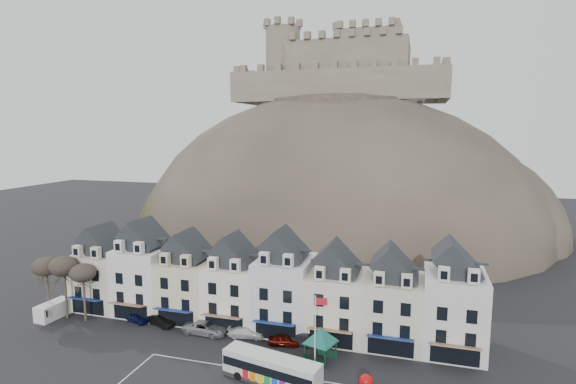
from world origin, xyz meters
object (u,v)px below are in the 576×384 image
(car_silver, at_px, (206,328))
(car_charcoal, at_px, (311,340))
(red_buoy, at_px, (366,383))
(car_maroon, at_px, (284,340))
(flagpole, at_px, (316,330))
(white_van, at_px, (53,310))
(bus_shelter, at_px, (321,336))
(car_white, at_px, (246,332))
(car_black, at_px, (161,320))
(bus, at_px, (271,368))
(car_navy, at_px, (137,318))

(car_silver, height_order, car_charcoal, car_silver)
(red_buoy, xyz_separation_m, car_silver, (-20.82, 7.05, -0.14))
(car_maroon, bearing_deg, flagpole, -146.67)
(white_van, height_order, car_charcoal, white_van)
(bus_shelter, distance_m, flagpole, 3.45)
(white_van, bearing_deg, car_white, 8.38)
(car_silver, distance_m, car_charcoal, 13.51)
(car_black, height_order, car_white, car_black)
(flagpole, height_order, car_black, flagpole)
(bus_shelter, bearing_deg, car_charcoal, 137.41)
(car_silver, height_order, car_white, car_silver)
(flagpole, bearing_deg, car_silver, 160.52)
(car_black, xyz_separation_m, car_maroon, (17.05, -0.68, -0.06))
(car_silver, bearing_deg, bus_shelter, -98.54)
(bus, distance_m, car_silver, 14.15)
(bus_shelter, height_order, red_buoy, bus_shelter)
(bus_shelter, relative_size, white_van, 1.21)
(bus, height_order, flagpole, flagpole)
(bus_shelter, distance_m, car_silver, 15.68)
(car_black, relative_size, car_maroon, 1.13)
(car_silver, xyz_separation_m, car_maroon, (10.34, -0.16, -0.14))
(bus, bearing_deg, car_silver, 156.27)
(car_silver, distance_m, car_white, 5.29)
(flagpole, height_order, car_silver, flagpole)
(flagpole, height_order, car_maroon, flagpole)
(car_white, bearing_deg, bus_shelter, -114.46)
(flagpole, xyz_separation_m, car_white, (-10.15, 5.97, -4.30))
(white_van, height_order, car_navy, white_van)
(car_silver, relative_size, car_maroon, 1.48)
(red_buoy, relative_size, white_van, 0.37)
(car_navy, bearing_deg, car_maroon, -74.12)
(car_maroon, bearing_deg, car_white, 71.90)
(flagpole, height_order, car_white, flagpole)
(bus, relative_size, car_silver, 1.93)
(car_silver, bearing_deg, car_maroon, -89.77)
(car_maroon, relative_size, car_charcoal, 0.80)
(bus_shelter, height_order, car_silver, bus_shelter)
(red_buoy, bearing_deg, flagpole, 163.54)
(car_navy, bearing_deg, car_charcoal, -72.23)
(bus, height_order, car_charcoal, bus)
(car_black, relative_size, car_silver, 0.76)
(bus, relative_size, white_van, 2.21)
(white_van, relative_size, car_silver, 0.87)
(car_silver, bearing_deg, car_navy, 88.22)
(bus_shelter, relative_size, car_maroon, 1.56)
(bus, relative_size, car_charcoal, 2.27)
(car_white, relative_size, car_maroon, 1.20)
(red_buoy, bearing_deg, white_van, 172.56)
(car_black, bearing_deg, car_navy, 110.01)
(bus_shelter, relative_size, car_charcoal, 1.24)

